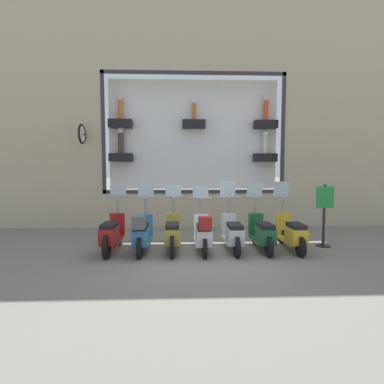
% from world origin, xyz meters
% --- Properties ---
extents(ground_plane, '(120.00, 120.00, 0.00)m').
position_xyz_m(ground_plane, '(0.00, 0.00, 0.00)').
color(ground_plane, gray).
extents(building_facade, '(1.24, 36.00, 10.97)m').
position_xyz_m(building_facade, '(3.60, 0.00, 5.61)').
color(building_facade, tan).
rests_on(building_facade, ground_plane).
extents(scooter_yellow_0, '(1.79, 0.61, 1.66)m').
position_xyz_m(scooter_yellow_0, '(0.42, -2.26, 0.42)').
color(scooter_yellow_0, black).
rests_on(scooter_yellow_0, ground_plane).
extents(scooter_green_1, '(1.80, 0.60, 1.60)m').
position_xyz_m(scooter_green_1, '(0.42, -1.53, 0.43)').
color(scooter_green_1, black).
rests_on(scooter_green_1, ground_plane).
extents(scooter_silver_2, '(1.80, 0.60, 1.68)m').
position_xyz_m(scooter_silver_2, '(0.42, -0.80, 0.43)').
color(scooter_silver_2, black).
rests_on(scooter_silver_2, ground_plane).
extents(scooter_white_3, '(1.79, 0.61, 1.53)m').
position_xyz_m(scooter_white_3, '(0.35, -0.07, 0.45)').
color(scooter_white_3, black).
rests_on(scooter_white_3, ground_plane).
extents(scooter_olive_4, '(1.81, 0.60, 1.58)m').
position_xyz_m(scooter_olive_4, '(0.42, 0.66, 0.44)').
color(scooter_olive_4, black).
rests_on(scooter_olive_4, ground_plane).
extents(scooter_teal_5, '(1.80, 0.60, 1.61)m').
position_xyz_m(scooter_teal_5, '(0.36, 1.39, 0.47)').
color(scooter_teal_5, black).
rests_on(scooter_teal_5, ground_plane).
extents(scooter_red_6, '(1.81, 0.61, 1.58)m').
position_xyz_m(scooter_red_6, '(0.42, 2.12, 0.45)').
color(scooter_red_6, black).
rests_on(scooter_red_6, ground_plane).
extents(shop_sign_post, '(0.36, 0.45, 1.60)m').
position_xyz_m(shop_sign_post, '(0.74, -3.22, 0.86)').
color(shop_sign_post, '#232326').
rests_on(shop_sign_post, ground_plane).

